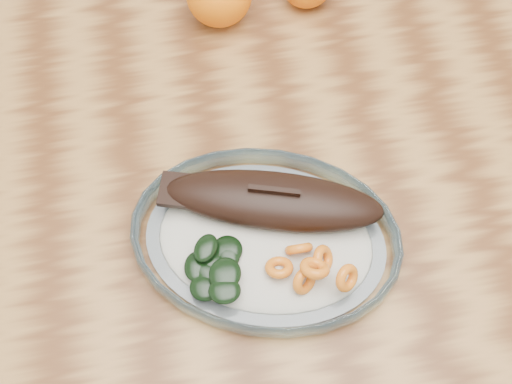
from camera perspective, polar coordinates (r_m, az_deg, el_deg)
ground at (r=1.52m, az=1.86°, el=-10.89°), size 3.00×3.00×0.00m
dining_table at (r=0.91m, az=3.04°, el=0.55°), size 1.20×0.80×0.75m
plated_meal at (r=0.75m, az=0.88°, el=-3.92°), size 0.72×0.72×0.08m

